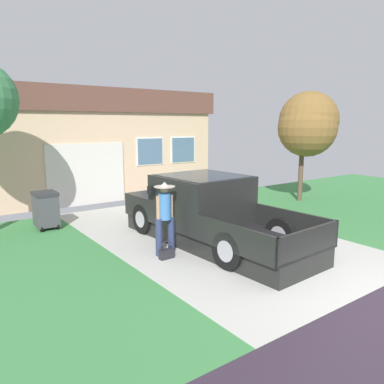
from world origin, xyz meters
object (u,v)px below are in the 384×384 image
Objects in this scene: pickup_truck at (204,212)px; handbag at (166,253)px; wheeled_trash_bin at (46,209)px; neighbor_tree at (308,123)px; person_with_hat at (165,215)px; house_with_garage at (78,142)px.

handbag is (-1.47, -0.57, -0.60)m from pickup_truck.
handbag is 4.29m from wheeled_trash_bin.
neighbor_tree reaches higher than pickup_truck.
pickup_truck is at bearing 21.22° from handbag.
person_with_hat is at bearing -66.95° from wheeled_trash_bin.
person_with_hat is 0.40× the size of neighbor_tree.
handbag is at bearing -163.74° from neighbor_tree.
handbag is 8.39m from neighbor_tree.
neighbor_tree reaches higher than person_with_hat.
house_with_garage reaches higher than pickup_truck.
house_with_garage is at bearing 87.58° from pickup_truck.
house_with_garage reaches higher than wheeled_trash_bin.
house_with_garage is at bearing 61.59° from wheeled_trash_bin.
house_with_garage is at bearing 82.00° from person_with_hat.
house_with_garage is 9.64× the size of wheeled_trash_bin.
person_with_hat is 9.15m from house_with_garage.
neighbor_tree is (7.46, 1.96, 2.02)m from person_with_hat.
pickup_truck is 0.54× the size of house_with_garage.
pickup_truck is 8.78m from house_with_garage.
pickup_truck is 13.25× the size of handbag.
person_with_hat is 4.09m from wheeled_trash_bin.
wheeled_trash_bin reaches higher than handbag.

